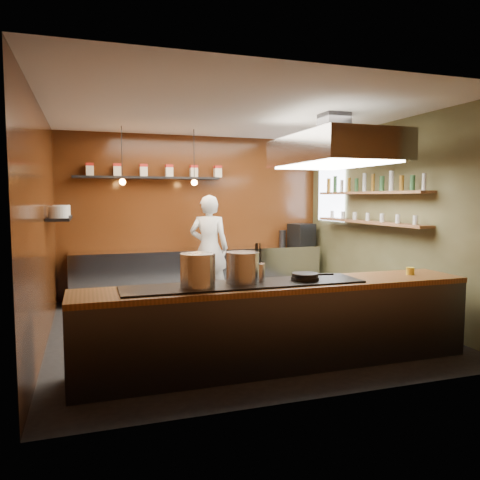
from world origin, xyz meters
name	(u,v)px	position (x,y,z in m)	size (l,w,h in m)	color
floor	(235,327)	(0.00, 0.00, 0.00)	(5.00, 5.00, 0.00)	black
back_wall	(196,216)	(0.00, 2.50, 1.50)	(5.00, 5.00, 0.00)	#3F1C0B
left_wall	(42,226)	(-2.50, 0.00, 1.50)	(5.00, 5.00, 0.00)	#3F1C0B
right_wall	(388,220)	(2.50, 0.00, 1.50)	(5.00, 5.00, 0.00)	#4A482A
ceiling	(235,113)	(0.00, 0.00, 3.00)	(5.00, 5.00, 0.00)	silver
window_pane	(331,195)	(2.45, 1.70, 1.90)	(1.00, 1.00, 0.00)	white
prep_counter	(200,273)	(0.00, 2.17, 0.45)	(4.60, 0.65, 0.90)	silver
pass_counter	(279,324)	(0.00, -1.60, 0.47)	(4.40, 0.72, 0.94)	#38383D
tin_shelf	(148,178)	(-0.90, 2.36, 2.20)	(2.60, 0.26, 0.04)	black
plate_shelf	(60,218)	(-2.34, 1.00, 1.55)	(0.30, 1.40, 0.04)	black
bottle_shelf_upper	(368,193)	(2.34, 0.30, 1.92)	(0.26, 2.80, 0.04)	#905D39
bottle_shelf_lower	(368,222)	(2.34, 0.30, 1.45)	(0.26, 2.80, 0.04)	#905D39
extractor_hood	(333,150)	(1.30, -0.40, 2.51)	(1.20, 2.00, 0.72)	#38383D
pendant_left	(122,179)	(-1.40, 1.70, 2.15)	(0.10, 0.10, 0.95)	black
pendant_right	(194,180)	(-0.20, 1.70, 2.15)	(0.10, 0.10, 0.95)	black
storage_tins	(156,170)	(-0.75, 2.36, 2.33)	(2.43, 0.13, 0.22)	beige
plate_stacks	(60,211)	(-2.34, 1.00, 1.65)	(0.26, 1.16, 0.16)	silver
bottles	(369,184)	(2.34, 0.30, 2.06)	(0.06, 2.66, 0.24)	silver
wine_glasses	(368,217)	(2.34, 0.30, 1.53)	(0.07, 2.37, 0.13)	silver
stockpot_large	(198,270)	(-0.92, -1.65, 1.11)	(0.36, 0.36, 0.35)	silver
stockpot_small	(243,268)	(-0.42, -1.57, 1.11)	(0.35, 0.35, 0.33)	#B3B6BA
utensil_crock	(258,272)	(-0.23, -1.52, 1.04)	(0.15, 0.15, 0.20)	silver
frying_pan	(305,277)	(0.29, -1.62, 0.98)	(0.48, 0.31, 0.08)	black
butter_jar	(410,271)	(1.71, -1.57, 0.96)	(0.10, 0.10, 0.09)	yellow
espresso_machine	(301,234)	(2.10, 2.24, 1.11)	(0.42, 0.40, 0.42)	black
chef	(209,248)	(0.09, 1.83, 0.94)	(0.69, 0.45, 1.89)	white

